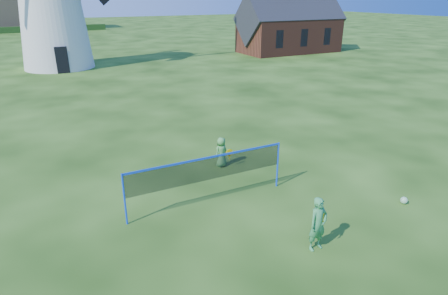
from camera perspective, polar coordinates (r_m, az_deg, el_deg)
name	(u,v)px	position (r m, az deg, el deg)	size (l,w,h in m)	color
ground	(226,198)	(12.05, 0.24, -7.59)	(220.00, 220.00, 0.00)	black
chapel	(290,27)	(44.24, 9.81, 17.34)	(11.17, 5.42, 9.45)	brown
badminton_net	(208,170)	(11.26, -2.42, -3.32)	(5.05, 0.05, 1.55)	blue
player_girl	(318,224)	(9.78, 13.91, -11.07)	(0.69, 0.38, 1.42)	#3A9150
player_boy	(221,152)	(13.99, -0.39, -0.69)	(0.67, 0.49, 1.12)	#4C9648
play_ball	(404,200)	(12.94, 25.37, -7.16)	(0.22, 0.22, 0.22)	green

